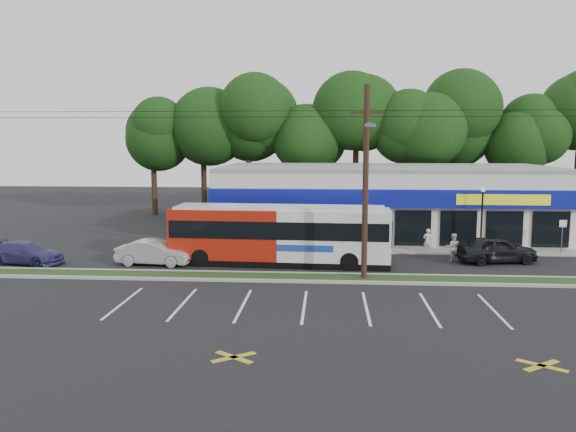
{
  "coord_description": "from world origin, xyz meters",
  "views": [
    {
      "loc": [
        1.08,
        -27.77,
        7.14
      ],
      "look_at": [
        -1.25,
        5.0,
        2.79
      ],
      "focal_mm": 35.0,
      "sensor_mm": 36.0,
      "label": 1
    }
  ],
  "objects_px": {
    "utility_pole": "(362,176)",
    "pedestrian_a": "(428,241)",
    "car_blue": "(27,253)",
    "sign_post": "(562,230)",
    "car_silver": "(154,253)",
    "metrobus": "(280,233)",
    "pedestrian_b": "(453,247)",
    "car_dark": "(496,249)",
    "lamp_post": "(482,212)"
  },
  "relations": [
    {
      "from": "utility_pole",
      "to": "pedestrian_a",
      "type": "bearing_deg",
      "value": 58.06
    },
    {
      "from": "pedestrian_a",
      "to": "car_blue",
      "type": "bearing_deg",
      "value": 2.07
    },
    {
      "from": "car_blue",
      "to": "pedestrian_a",
      "type": "distance_m",
      "value": 24.63
    },
    {
      "from": "car_blue",
      "to": "sign_post",
      "type": "bearing_deg",
      "value": -68.63
    },
    {
      "from": "utility_pole",
      "to": "car_silver",
      "type": "distance_m",
      "value": 13.04
    },
    {
      "from": "sign_post",
      "to": "car_silver",
      "type": "relative_size",
      "value": 0.51
    },
    {
      "from": "utility_pole",
      "to": "metrobus",
      "type": "xyz_separation_m",
      "value": [
        -4.53,
        3.57,
        -3.59
      ]
    },
    {
      "from": "sign_post",
      "to": "pedestrian_a",
      "type": "xyz_separation_m",
      "value": [
        -8.45,
        -0.07,
        -0.76
      ]
    },
    {
      "from": "sign_post",
      "to": "metrobus",
      "type": "height_order",
      "value": "metrobus"
    },
    {
      "from": "utility_pole",
      "to": "pedestrian_b",
      "type": "bearing_deg",
      "value": 41.24
    },
    {
      "from": "car_dark",
      "to": "pedestrian_a",
      "type": "height_order",
      "value": "car_dark"
    },
    {
      "from": "utility_pole",
      "to": "car_dark",
      "type": "bearing_deg",
      "value": 30.6
    },
    {
      "from": "car_silver",
      "to": "pedestrian_a",
      "type": "bearing_deg",
      "value": -69.92
    },
    {
      "from": "car_silver",
      "to": "pedestrian_a",
      "type": "relative_size",
      "value": 2.76
    },
    {
      "from": "car_silver",
      "to": "car_dark",
      "type": "bearing_deg",
      "value": -80.03
    },
    {
      "from": "metrobus",
      "to": "car_silver",
      "type": "bearing_deg",
      "value": -171.77
    },
    {
      "from": "lamp_post",
      "to": "car_blue",
      "type": "distance_m",
      "value": 28.14
    },
    {
      "from": "utility_pole",
      "to": "car_dark",
      "type": "distance_m",
      "value": 10.66
    },
    {
      "from": "car_silver",
      "to": "pedestrian_a",
      "type": "distance_m",
      "value": 17.21
    },
    {
      "from": "pedestrian_b",
      "to": "car_silver",
      "type": "bearing_deg",
      "value": 13.47
    },
    {
      "from": "metrobus",
      "to": "car_silver",
      "type": "height_order",
      "value": "metrobus"
    },
    {
      "from": "pedestrian_b",
      "to": "metrobus",
      "type": "bearing_deg",
      "value": 14.58
    },
    {
      "from": "pedestrian_a",
      "to": "pedestrian_b",
      "type": "height_order",
      "value": "pedestrian_b"
    },
    {
      "from": "utility_pole",
      "to": "sign_post",
      "type": "height_order",
      "value": "utility_pole"
    },
    {
      "from": "metrobus",
      "to": "car_dark",
      "type": "bearing_deg",
      "value": 8.53
    },
    {
      "from": "sign_post",
      "to": "pedestrian_a",
      "type": "distance_m",
      "value": 8.48
    },
    {
      "from": "lamp_post",
      "to": "car_blue",
      "type": "height_order",
      "value": "lamp_post"
    },
    {
      "from": "utility_pole",
      "to": "sign_post",
      "type": "distance_m",
      "value": 15.71
    },
    {
      "from": "lamp_post",
      "to": "pedestrian_b",
      "type": "height_order",
      "value": "lamp_post"
    },
    {
      "from": "lamp_post",
      "to": "sign_post",
      "type": "distance_m",
      "value": 5.13
    },
    {
      "from": "utility_pole",
      "to": "car_silver",
      "type": "xyz_separation_m",
      "value": [
        -11.83,
        2.86,
        -4.69
      ]
    },
    {
      "from": "metrobus",
      "to": "car_dark",
      "type": "distance_m",
      "value": 12.91
    },
    {
      "from": "car_silver",
      "to": "car_blue",
      "type": "xyz_separation_m",
      "value": [
        -7.57,
        -0.28,
        -0.07
      ]
    },
    {
      "from": "car_blue",
      "to": "pedestrian_b",
      "type": "height_order",
      "value": "pedestrian_b"
    },
    {
      "from": "metrobus",
      "to": "pedestrian_a",
      "type": "distance_m",
      "value": 10.13
    },
    {
      "from": "metrobus",
      "to": "utility_pole",
      "type": "bearing_deg",
      "value": -35.65
    },
    {
      "from": "lamp_post",
      "to": "sign_post",
      "type": "bearing_deg",
      "value": -2.58
    },
    {
      "from": "sign_post",
      "to": "car_dark",
      "type": "xyz_separation_m",
      "value": [
        -4.89,
        -2.75,
        -0.76
      ]
    },
    {
      "from": "car_dark",
      "to": "lamp_post",
      "type": "bearing_deg",
      "value": -7.94
    },
    {
      "from": "metrobus",
      "to": "pedestrian_a",
      "type": "relative_size",
      "value": 8.13
    },
    {
      "from": "car_blue",
      "to": "pedestrian_a",
      "type": "bearing_deg",
      "value": -65.77
    },
    {
      "from": "utility_pole",
      "to": "sign_post",
      "type": "bearing_deg",
      "value": 30.15
    },
    {
      "from": "car_blue",
      "to": "pedestrian_b",
      "type": "relative_size",
      "value": 2.67
    },
    {
      "from": "lamp_post",
      "to": "car_silver",
      "type": "distance_m",
      "value": 20.71
    },
    {
      "from": "lamp_post",
      "to": "pedestrian_b",
      "type": "distance_m",
      "value": 4.1
    },
    {
      "from": "sign_post",
      "to": "pedestrian_b",
      "type": "relative_size",
      "value": 1.32
    },
    {
      "from": "pedestrian_b",
      "to": "pedestrian_a",
      "type": "bearing_deg",
      "value": -60.6
    },
    {
      "from": "sign_post",
      "to": "pedestrian_b",
      "type": "distance_m",
      "value": 7.85
    },
    {
      "from": "sign_post",
      "to": "pedestrian_a",
      "type": "height_order",
      "value": "sign_post"
    },
    {
      "from": "car_dark",
      "to": "sign_post",
      "type": "bearing_deg",
      "value": -70.6
    }
  ]
}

